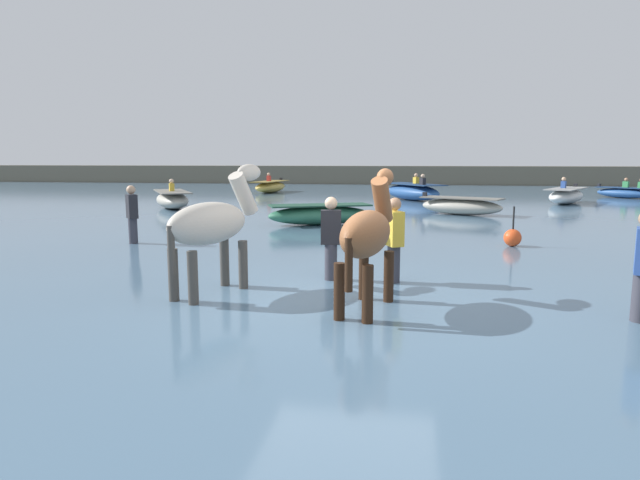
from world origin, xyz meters
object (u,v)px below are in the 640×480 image
object	(u,v)px
horse_trailing_pinto	(213,227)
boat_near_starboard	(320,215)
boat_distant_east	(172,200)
horse_lead_chestnut	(368,237)
boat_near_port	(625,192)
person_wading_mid	(132,219)
person_wading_close	(331,245)
boat_far_offshore	(566,196)
boat_far_inshore	(461,206)
channel_buoy	(513,237)
boat_distant_west	(412,192)
person_onlooker_left	(394,247)
boat_mid_outer	(270,187)

from	to	relation	value
horse_trailing_pinto	boat_near_starboard	xyz separation A→B (m)	(0.15, 8.35, -0.67)
boat_distant_east	boat_near_starboard	size ratio (longest dim) A/B	1.07
horse_lead_chestnut	boat_near_starboard	xyz separation A→B (m)	(-2.09, 8.81, -0.64)
boat_near_port	person_wading_mid	distance (m)	24.47
horse_trailing_pinto	person_wading_close	distance (m)	1.95
horse_trailing_pinto	boat_far_offshore	xyz separation A→B (m)	(9.51, 17.68, -0.63)
boat_distant_east	boat_near_port	bearing A→B (deg)	24.56
boat_far_inshore	channel_buoy	bearing A→B (deg)	-85.93
boat_near_starboard	person_wading_close	distance (m)	7.36
horse_lead_chestnut	horse_trailing_pinto	bearing A→B (deg)	168.51
boat_distant_west	channel_buoy	size ratio (longest dim) A/B	4.55
boat_far_offshore	person_wading_mid	xyz separation A→B (m)	(-12.99, -13.57, 0.23)
boat_distant_west	boat_distant_east	bearing A→B (deg)	-147.60
channel_buoy	boat_near_port	bearing A→B (deg)	63.42
boat_far_offshore	boat_distant_west	distance (m)	6.71
boat_distant_east	channel_buoy	bearing A→B (deg)	-33.45
boat_distant_west	channel_buoy	distance (m)	13.74
boat_near_port	channel_buoy	xyz separation A→B (m)	(-8.36, -16.72, -0.08)
boat_far_offshore	boat_near_starboard	size ratio (longest dim) A/B	1.12
horse_lead_chestnut	person_wading_mid	size ratio (longest dim) A/B	1.28
boat_distant_east	boat_far_offshore	bearing A→B (deg)	17.17
boat_near_starboard	person_wading_close	world-z (taller)	person_wading_close
boat_near_starboard	boat_distant_west	bearing A→B (deg)	75.25
boat_far_inshore	person_onlooker_left	world-z (taller)	person_onlooker_left
person_wading_mid	boat_far_inshore	bearing A→B (deg)	44.57
boat_near_port	person_onlooker_left	xyz separation A→B (m)	(-10.86, -20.72, 0.29)
person_wading_mid	boat_near_starboard	bearing A→B (deg)	49.42
person_onlooker_left	boat_distant_east	bearing A→B (deg)	127.88
horse_lead_chestnut	boat_mid_outer	size ratio (longest dim) A/B	0.58
horse_lead_chestnut	person_wading_close	distance (m)	1.77
boat_far_offshore	channel_buoy	xyz separation A→B (m)	(-4.47, -12.57, -0.14)
boat_distant_west	person_wading_mid	xyz separation A→B (m)	(-6.36, -14.57, 0.18)
person_wading_mid	boat_distant_east	bearing A→B (deg)	109.30
horse_lead_chestnut	boat_near_starboard	bearing A→B (deg)	103.37
person_onlooker_left	person_wading_close	world-z (taller)	same
horse_lead_chestnut	boat_near_starboard	distance (m)	9.08
horse_trailing_pinto	boat_distant_east	bearing A→B (deg)	117.07
boat_mid_outer	boat_near_starboard	distance (m)	15.87
horse_lead_chestnut	boat_mid_outer	world-z (taller)	horse_lead_chestnut
channel_buoy	horse_trailing_pinto	bearing A→B (deg)	-134.57
boat_near_port	boat_distant_west	world-z (taller)	boat_distant_west
boat_far_offshore	boat_near_port	bearing A→B (deg)	46.82
boat_mid_outer	boat_distant_west	bearing A→B (deg)	-29.40
boat_mid_outer	channel_buoy	size ratio (longest dim) A/B	4.07
horse_lead_chestnut	boat_far_inshore	bearing A→B (deg)	79.57
horse_lead_chestnut	person_onlooker_left	size ratio (longest dim) A/B	1.28
person_wading_close	boat_far_inshore	bearing A→B (deg)	74.58
person_onlooker_left	boat_distant_west	bearing A→B (deg)	88.91
boat_mid_outer	person_onlooker_left	xyz separation A→B (m)	(7.81, -22.16, 0.23)
horse_trailing_pinto	boat_far_offshore	world-z (taller)	horse_trailing_pinto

